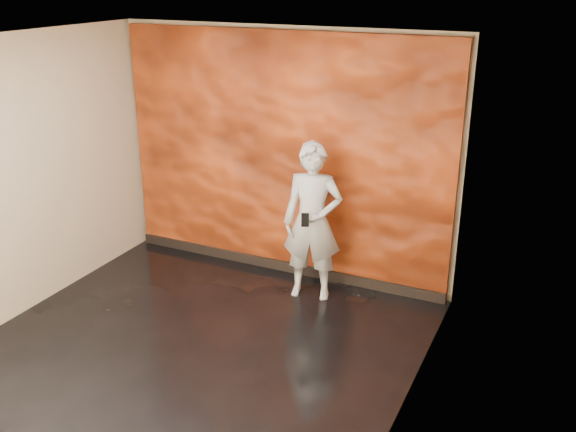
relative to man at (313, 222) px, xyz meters
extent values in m
cube|color=black|center=(-0.57, -1.51, -0.86)|extent=(4.00, 4.00, 0.01)
cube|color=tan|center=(-0.57, 0.49, 0.54)|extent=(4.00, 0.02, 2.80)
cube|color=tan|center=(-2.57, -1.51, 0.54)|extent=(0.02, 4.00, 2.80)
cube|color=tan|center=(1.43, -1.51, 0.54)|extent=(0.02, 4.00, 2.80)
cube|color=white|center=(-0.57, -1.51, 1.94)|extent=(4.00, 4.00, 0.01)
cube|color=#DB4E19|center=(-0.57, 0.45, 0.52)|extent=(3.90, 0.06, 2.75)
cube|color=black|center=(-0.57, 0.41, -0.80)|extent=(3.90, 0.04, 0.12)
imported|color=#9FA6AF|center=(0.00, 0.00, 0.00)|extent=(0.70, 0.54, 1.71)
cube|color=black|center=(0.02, -0.25, 0.12)|extent=(0.08, 0.04, 0.15)
camera|label=1|loc=(2.43, -5.78, 2.49)|focal=40.00mm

